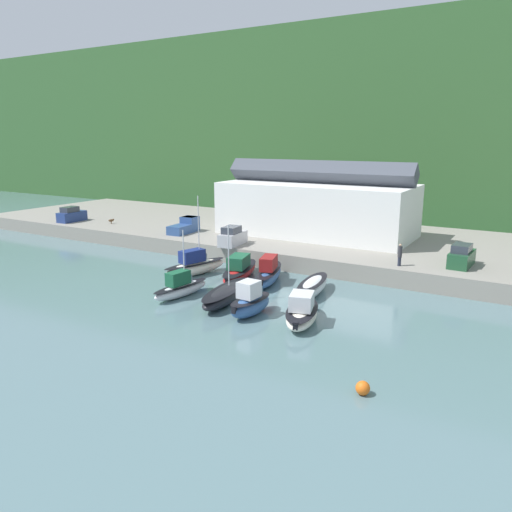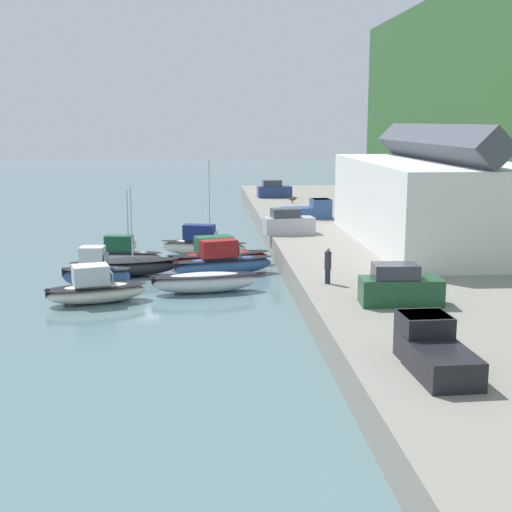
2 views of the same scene
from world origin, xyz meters
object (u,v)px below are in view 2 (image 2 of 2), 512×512
moored_boat_1 (218,256)px  parked_car_2 (274,190)px  moored_boat_6 (96,272)px  pickup_truck_0 (311,210)px  moored_boat_7 (95,289)px  moored_boat_5 (125,267)px  parked_car_3 (288,223)px  pickup_truck_1 (432,348)px  person_on_quay (328,265)px  dog_on_quay (293,199)px  moored_boat_4 (122,254)px  moored_boat_2 (223,262)px  moored_boat_0 (203,244)px  parked_car_0 (400,287)px  moored_boat_3 (204,282)px

moored_boat_1 → parked_car_2: parked_car_2 is taller
moored_boat_6 → pickup_truck_0: (-20.53, 17.88, 1.56)m
moored_boat_1 → moored_boat_7: (10.56, -7.90, -0.00)m
moored_boat_5 → parked_car_3: bearing=112.4°
pickup_truck_1 → person_on_quay: bearing=93.5°
moored_boat_6 → parked_car_2: parked_car_2 is taller
pickup_truck_1 → parked_car_2: bearing=87.5°
parked_car_3 → moored_boat_5: bearing=-66.0°
moored_boat_1 → dog_on_quay: 28.90m
moored_boat_4 → moored_boat_6: bearing=-0.4°
moored_boat_4 → parked_car_3: size_ratio=1.44×
moored_boat_2 → moored_boat_0: bearing=173.4°
parked_car_3 → dog_on_quay: parked_car_3 is taller
person_on_quay → moored_boat_2: bearing=-151.6°
moored_boat_0 → parked_car_2: 30.46m
parked_car_0 → dog_on_quay: size_ratio=4.85×
moored_boat_0 → moored_boat_5: size_ratio=0.99×
pickup_truck_0 → person_on_quay: person_on_quay is taller
moored_boat_3 → dog_on_quay: dog_on_quay is taller
moored_boat_1 → pickup_truck_1: size_ratio=1.78×
moored_boat_2 → moored_boat_7: moored_boat_2 is taller
moored_boat_4 → moored_boat_5: bearing=15.0°
moored_boat_4 → parked_car_3: (-3.39, 13.56, 1.86)m
moored_boat_2 → pickup_truck_0: size_ratio=1.62×
moored_boat_4 → moored_boat_5: (4.39, 0.64, -0.11)m
moored_boat_1 → parked_car_0: bearing=10.5°
parked_car_3 → moored_boat_0: bearing=-96.1°
moored_boat_2 → moored_boat_5: bearing=-108.5°
parked_car_2 → moored_boat_6: bearing=-25.1°
moored_boat_5 → moored_boat_7: size_ratio=1.22×
moored_boat_0 → moored_boat_7: (15.22, -6.74, -0.11)m
moored_boat_5 → person_on_quay: bearing=41.0°
parked_car_3 → moored_boat_7: bearing=-49.3°
pickup_truck_0 → moored_boat_2: bearing=-31.7°
person_on_quay → pickup_truck_1: bearing=5.8°
pickup_truck_1 → person_on_quay: (-14.70, -1.49, 0.28)m
pickup_truck_0 → person_on_quay: 28.42m
moored_boat_0 → person_on_quay: bearing=36.0°
moored_boat_7 → person_on_quay: person_on_quay is taller
moored_boat_1 → moored_boat_5: bearing=-81.1°
moored_boat_0 → dog_on_quay: moored_boat_0 is taller
moored_boat_4 → moored_boat_3: bearing=40.0°
person_on_quay → moored_boat_7: bearing=-104.0°
moored_boat_4 → moored_boat_6: moored_boat_4 is taller
parked_car_3 → person_on_quay: parked_car_3 is taller
dog_on_quay → moored_boat_1: bearing=-2.1°
moored_boat_1 → moored_boat_6: (6.35, -8.46, 0.18)m
moored_boat_6 → moored_boat_5: bearing=157.9°
moored_boat_3 → pickup_truck_1: (20.40, 8.71, 1.89)m
moored_boat_2 → moored_boat_7: (7.37, -8.17, -0.11)m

